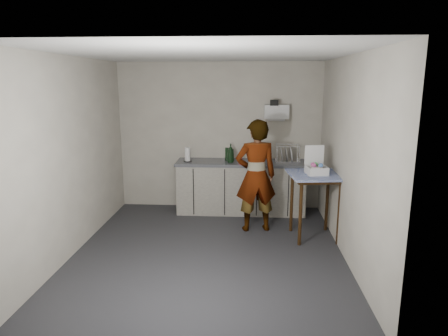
# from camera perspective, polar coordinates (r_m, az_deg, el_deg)

# --- Properties ---
(ground) EXTENTS (4.00, 4.00, 0.00)m
(ground) POSITION_cam_1_polar(r_m,az_deg,el_deg) (5.59, -2.18, -11.71)
(ground) COLOR #2B2B30
(ground) RESTS_ON ground
(wall_back) EXTENTS (3.60, 0.02, 2.60)m
(wall_back) POSITION_cam_1_polar(r_m,az_deg,el_deg) (7.15, -0.66, 4.52)
(wall_back) COLOR #BCB4A4
(wall_back) RESTS_ON ground
(wall_right) EXTENTS (0.02, 4.00, 2.60)m
(wall_right) POSITION_cam_1_polar(r_m,az_deg,el_deg) (5.32, 17.28, 1.21)
(wall_right) COLOR #BCB4A4
(wall_right) RESTS_ON ground
(wall_left) EXTENTS (0.02, 4.00, 2.60)m
(wall_left) POSITION_cam_1_polar(r_m,az_deg,el_deg) (5.66, -20.63, 1.63)
(wall_left) COLOR #BCB4A4
(wall_left) RESTS_ON ground
(ceiling) EXTENTS (3.60, 4.00, 0.01)m
(ceiling) POSITION_cam_1_polar(r_m,az_deg,el_deg) (5.11, -2.42, 15.92)
(ceiling) COLOR white
(ceiling) RESTS_ON wall_back
(kitchen_counter) EXTENTS (2.24, 0.62, 0.91)m
(kitchen_counter) POSITION_cam_1_polar(r_m,az_deg,el_deg) (7.02, 2.44, -2.92)
(kitchen_counter) COLOR black
(kitchen_counter) RESTS_ON ground
(wall_shelf) EXTENTS (0.42, 0.18, 0.37)m
(wall_shelf) POSITION_cam_1_polar(r_m,az_deg,el_deg) (7.03, 7.51, 7.94)
(wall_shelf) COLOR white
(wall_shelf) RESTS_ON ground
(side_table) EXTENTS (0.83, 0.83, 0.97)m
(side_table) POSITION_cam_1_polar(r_m,az_deg,el_deg) (5.91, 12.96, -1.98)
(side_table) COLOR #351E0C
(side_table) RESTS_ON ground
(standing_man) EXTENTS (0.70, 0.53, 1.73)m
(standing_man) POSITION_cam_1_polar(r_m,az_deg,el_deg) (6.08, 4.58, -1.13)
(standing_man) COLOR #B2A593
(standing_man) RESTS_ON ground
(soap_bottle) EXTENTS (0.15, 0.15, 0.32)m
(soap_bottle) POSITION_cam_1_polar(r_m,az_deg,el_deg) (6.80, 0.95, 2.14)
(soap_bottle) COLOR black
(soap_bottle) RESTS_ON kitchen_counter
(soda_can) EXTENTS (0.06, 0.06, 0.12)m
(soda_can) POSITION_cam_1_polar(r_m,az_deg,el_deg) (6.86, 2.33, 1.36)
(soda_can) COLOR red
(soda_can) RESTS_ON kitchen_counter
(dark_bottle) EXTENTS (0.07, 0.07, 0.22)m
(dark_bottle) POSITION_cam_1_polar(r_m,az_deg,el_deg) (6.97, 0.43, 2.01)
(dark_bottle) COLOR black
(dark_bottle) RESTS_ON kitchen_counter
(paper_towel) EXTENTS (0.14, 0.14, 0.25)m
(paper_towel) POSITION_cam_1_polar(r_m,az_deg,el_deg) (6.89, -5.24, 1.88)
(paper_towel) COLOR black
(paper_towel) RESTS_ON kitchen_counter
(dish_rack) EXTENTS (0.42, 0.31, 0.29)m
(dish_rack) POSITION_cam_1_polar(r_m,az_deg,el_deg) (6.98, 8.99, 1.47)
(dish_rack) COLOR white
(dish_rack) RESTS_ON kitchen_counter
(bakery_box) EXTENTS (0.32, 0.33, 0.40)m
(bakery_box) POSITION_cam_1_polar(r_m,az_deg,el_deg) (5.86, 13.03, 0.03)
(bakery_box) COLOR white
(bakery_box) RESTS_ON side_table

